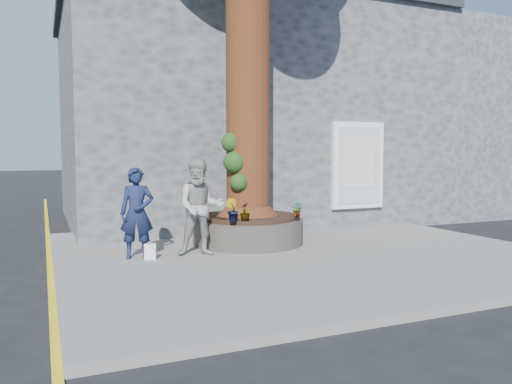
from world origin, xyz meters
name	(u,v)px	position (x,y,z in m)	size (l,w,h in m)	color
ground	(249,273)	(0.00, 0.00, 0.00)	(120.00, 120.00, 0.00)	black
pavement	(300,252)	(1.50, 1.00, 0.06)	(9.00, 8.00, 0.12)	slate
yellow_line	(51,277)	(-3.05, 1.00, 0.00)	(0.10, 30.00, 0.01)	yellow
stone_shop	(235,117)	(2.50, 7.20, 3.16)	(10.30, 8.30, 6.30)	#45474A
neighbour_shop	(433,127)	(10.50, 7.20, 3.00)	(6.00, 8.00, 6.00)	#45474A
planter	(248,229)	(0.80, 2.00, 0.41)	(2.30, 2.30, 0.60)	black
man	(137,213)	(-1.59, 1.40, 0.93)	(0.59, 0.39, 1.63)	#151C3B
woman	(200,207)	(-0.47, 1.21, 1.01)	(0.87, 0.67, 1.78)	#9E9D97
shopping_bag	(150,252)	(-1.40, 1.20, 0.26)	(0.20, 0.12, 0.28)	white
plant_a	(298,210)	(1.52, 1.15, 0.89)	(0.17, 0.12, 0.33)	gray
plant_b	(232,210)	(0.12, 1.15, 0.94)	(0.24, 0.24, 0.44)	gray
plant_c	(245,212)	(0.39, 1.15, 0.89)	(0.20, 0.20, 0.35)	gray
plant_d	(298,209)	(1.65, 1.40, 0.86)	(0.25, 0.22, 0.28)	gray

